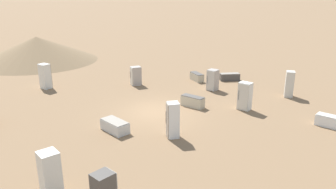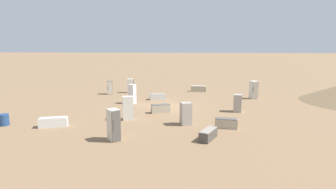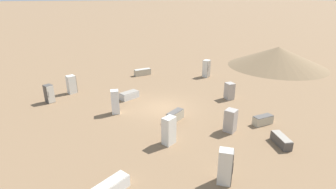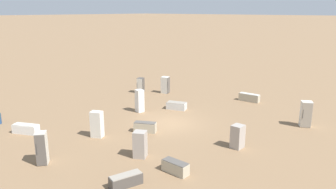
{
  "view_description": "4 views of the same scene",
  "coord_description": "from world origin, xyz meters",
  "px_view_note": "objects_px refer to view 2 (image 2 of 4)",
  "views": [
    {
      "loc": [
        -6.85,
        -17.94,
        7.4
      ],
      "look_at": [
        0.78,
        -0.09,
        1.03
      ],
      "focal_mm": 35.0,
      "sensor_mm": 36.0,
      "label": 1
    },
    {
      "loc": [
        23.09,
        5.41,
        5.16
      ],
      "look_at": [
        -1.43,
        -0.44,
        0.88
      ],
      "focal_mm": 28.0,
      "sensor_mm": 36.0,
      "label": 2
    },
    {
      "loc": [
        18.12,
        -7.87,
        8.63
      ],
      "look_at": [
        0.05,
        0.41,
        1.09
      ],
      "focal_mm": 28.0,
      "sensor_mm": 36.0,
      "label": 3
    },
    {
      "loc": [
        17.72,
        15.26,
        8.33
      ],
      "look_at": [
        -1.23,
        -1.27,
        1.79
      ],
      "focal_mm": 35.0,
      "sensor_mm": 36.0,
      "label": 4
    }
  ],
  "objects_px": {
    "discarded_fridge_0": "(186,114)",
    "discarded_fridge_13": "(132,94)",
    "discarded_fridge_11": "(158,97)",
    "discarded_fridge_2": "(53,122)",
    "discarded_fridge_12": "(110,88)",
    "discarded_fridge_9": "(208,134)",
    "discarded_fridge_7": "(131,86)",
    "rusty_barrel": "(4,120)",
    "discarded_fridge_10": "(161,108)",
    "discarded_fridge_1": "(198,89)",
    "discarded_fridge_6": "(226,123)",
    "discarded_fridge_4": "(254,90)",
    "discarded_fridge_5": "(128,108)",
    "discarded_fridge_8": "(237,103)",
    "discarded_fridge_3": "(114,125)"
  },
  "relations": [
    {
      "from": "discarded_fridge_3",
      "to": "discarded_fridge_4",
      "type": "relative_size",
      "value": 0.97
    },
    {
      "from": "discarded_fridge_5",
      "to": "discarded_fridge_7",
      "type": "bearing_deg",
      "value": 84.83
    },
    {
      "from": "discarded_fridge_1",
      "to": "discarded_fridge_5",
      "type": "relative_size",
      "value": 1.09
    },
    {
      "from": "discarded_fridge_5",
      "to": "rusty_barrel",
      "type": "relative_size",
      "value": 2.25
    },
    {
      "from": "discarded_fridge_4",
      "to": "discarded_fridge_12",
      "type": "distance_m",
      "value": 16.34
    },
    {
      "from": "discarded_fridge_7",
      "to": "discarded_fridge_11",
      "type": "height_order",
      "value": "discarded_fridge_7"
    },
    {
      "from": "discarded_fridge_4",
      "to": "discarded_fridge_8",
      "type": "relative_size",
      "value": 1.29
    },
    {
      "from": "discarded_fridge_5",
      "to": "discarded_fridge_8",
      "type": "xyz_separation_m",
      "value": [
        -4.6,
        8.01,
        -0.16
      ]
    },
    {
      "from": "discarded_fridge_5",
      "to": "discarded_fridge_10",
      "type": "bearing_deg",
      "value": 31.31
    },
    {
      "from": "discarded_fridge_10",
      "to": "discarded_fridge_13",
      "type": "bearing_deg",
      "value": -158.91
    },
    {
      "from": "discarded_fridge_13",
      "to": "discarded_fridge_4",
      "type": "bearing_deg",
      "value": 36.09
    },
    {
      "from": "discarded_fridge_1",
      "to": "discarded_fridge_9",
      "type": "distance_m",
      "value": 18.03
    },
    {
      "from": "discarded_fridge_12",
      "to": "discarded_fridge_13",
      "type": "xyz_separation_m",
      "value": [
        4.57,
        4.59,
        0.17
      ]
    },
    {
      "from": "discarded_fridge_11",
      "to": "discarded_fridge_12",
      "type": "bearing_deg",
      "value": -128.07
    },
    {
      "from": "discarded_fridge_3",
      "to": "discarded_fridge_6",
      "type": "bearing_deg",
      "value": 162.21
    },
    {
      "from": "discarded_fridge_4",
      "to": "discarded_fridge_13",
      "type": "relative_size",
      "value": 1.01
    },
    {
      "from": "discarded_fridge_0",
      "to": "discarded_fridge_12",
      "type": "bearing_deg",
      "value": 107.03
    },
    {
      "from": "rusty_barrel",
      "to": "discarded_fridge_4",
      "type": "bearing_deg",
      "value": 129.64
    },
    {
      "from": "discarded_fridge_11",
      "to": "discarded_fridge_2",
      "type": "bearing_deg",
      "value": -41.6
    },
    {
      "from": "rusty_barrel",
      "to": "discarded_fridge_7",
      "type": "bearing_deg",
      "value": 167.79
    },
    {
      "from": "discarded_fridge_2",
      "to": "discarded_fridge_12",
      "type": "height_order",
      "value": "discarded_fridge_12"
    },
    {
      "from": "discarded_fridge_10",
      "to": "discarded_fridge_13",
      "type": "distance_m",
      "value": 4.81
    },
    {
      "from": "discarded_fridge_7",
      "to": "discarded_fridge_12",
      "type": "bearing_deg",
      "value": -67.99
    },
    {
      "from": "discarded_fridge_1",
      "to": "discarded_fridge_13",
      "type": "xyz_separation_m",
      "value": [
        9.01,
        -5.38,
        0.59
      ]
    },
    {
      "from": "discarded_fridge_13",
      "to": "rusty_barrel",
      "type": "relative_size",
      "value": 2.38
    },
    {
      "from": "discarded_fridge_0",
      "to": "discarded_fridge_7",
      "type": "bearing_deg",
      "value": 97.43
    },
    {
      "from": "discarded_fridge_3",
      "to": "discarded_fridge_4",
      "type": "distance_m",
      "value": 18.04
    },
    {
      "from": "discarded_fridge_12",
      "to": "rusty_barrel",
      "type": "height_order",
      "value": "discarded_fridge_12"
    },
    {
      "from": "discarded_fridge_1",
      "to": "discarded_fridge_2",
      "type": "height_order",
      "value": "discarded_fridge_1"
    },
    {
      "from": "discarded_fridge_5",
      "to": "discarded_fridge_13",
      "type": "xyz_separation_m",
      "value": [
        -5.8,
        -1.89,
        0.05
      ]
    },
    {
      "from": "discarded_fridge_1",
      "to": "discarded_fridge_13",
      "type": "relative_size",
      "value": 1.03
    },
    {
      "from": "discarded_fridge_0",
      "to": "discarded_fridge_11",
      "type": "bearing_deg",
      "value": 88.53
    },
    {
      "from": "discarded_fridge_8",
      "to": "discarded_fridge_12",
      "type": "distance_m",
      "value": 15.6
    },
    {
      "from": "discarded_fridge_2",
      "to": "discarded_fridge_11",
      "type": "relative_size",
      "value": 1.04
    },
    {
      "from": "discarded_fridge_6",
      "to": "discarded_fridge_13",
      "type": "xyz_separation_m",
      "value": [
        -6.23,
        -9.08,
        0.62
      ]
    },
    {
      "from": "discarded_fridge_0",
      "to": "discarded_fridge_8",
      "type": "xyz_separation_m",
      "value": [
        -4.88,
        3.6,
        -0.05
      ]
    },
    {
      "from": "discarded_fridge_6",
      "to": "discarded_fridge_11",
      "type": "xyz_separation_m",
      "value": [
        -8.8,
        -7.21,
        -0.01
      ]
    },
    {
      "from": "discarded_fridge_0",
      "to": "discarded_fridge_4",
      "type": "xyz_separation_m",
      "value": [
        -11.52,
        5.42,
        0.17
      ]
    },
    {
      "from": "discarded_fridge_9",
      "to": "rusty_barrel",
      "type": "height_order",
      "value": "rusty_barrel"
    },
    {
      "from": "discarded_fridge_1",
      "to": "discarded_fridge_9",
      "type": "relative_size",
      "value": 1.14
    },
    {
      "from": "discarded_fridge_0",
      "to": "discarded_fridge_13",
      "type": "height_order",
      "value": "discarded_fridge_13"
    },
    {
      "from": "discarded_fridge_0",
      "to": "discarded_fridge_10",
      "type": "distance_m",
      "value": 4.04
    },
    {
      "from": "discarded_fridge_9",
      "to": "discarded_fridge_11",
      "type": "height_order",
      "value": "discarded_fridge_11"
    },
    {
      "from": "discarded_fridge_7",
      "to": "discarded_fridge_9",
      "type": "bearing_deg",
      "value": 18.85
    },
    {
      "from": "discarded_fridge_6",
      "to": "discarded_fridge_10",
      "type": "bearing_deg",
      "value": 59.3
    },
    {
      "from": "discarded_fridge_0",
      "to": "discarded_fridge_5",
      "type": "bearing_deg",
      "value": 147.73
    },
    {
      "from": "discarded_fridge_5",
      "to": "discarded_fridge_10",
      "type": "height_order",
      "value": "discarded_fridge_5"
    },
    {
      "from": "discarded_fridge_7",
      "to": "rusty_barrel",
      "type": "xyz_separation_m",
      "value": [
        15.36,
        -3.32,
        -0.45
      ]
    },
    {
      "from": "discarded_fridge_11",
      "to": "discarded_fridge_13",
      "type": "relative_size",
      "value": 0.97
    },
    {
      "from": "discarded_fridge_8",
      "to": "discarded_fridge_10",
      "type": "height_order",
      "value": "discarded_fridge_8"
    }
  ]
}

